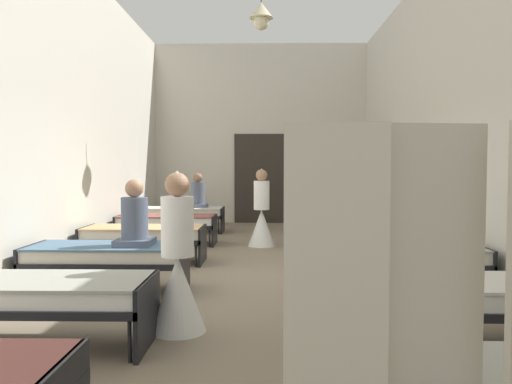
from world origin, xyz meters
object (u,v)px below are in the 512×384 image
object	(u,v)px
nurse_near_aisle	(178,275)
patient_seated_secondary	(135,221)
bed_right_row_1	(463,297)
nurse_mid_aisle	(262,219)
bed_left_row_5	(183,213)
bed_left_row_3	(144,235)
bed_left_row_2	(107,256)
bed_right_row_2	(403,257)
bed_left_row_1	(38,295)
bed_left_row_4	(167,222)
bed_right_row_5	(337,213)
bed_right_row_4	(350,222)
patient_seated_primary	(198,195)
bed_right_row_3	(370,236)
privacy_screen	(438,332)

from	to	relation	value
nurse_near_aisle	patient_seated_secondary	size ratio (longest dim) A/B	1.86
bed_right_row_1	nurse_mid_aisle	bearing A→B (deg)	107.38
bed_left_row_5	nurse_near_aisle	size ratio (longest dim) A/B	1.28
bed_left_row_3	bed_left_row_2	bearing A→B (deg)	-90.00
bed_left_row_5	bed_right_row_2	bearing A→B (deg)	-57.89
bed_left_row_1	bed_left_row_4	xyz separation A→B (m)	(0.00, 5.70, 0.00)
bed_left_row_4	bed_right_row_5	distance (m)	4.05
bed_left_row_5	nurse_mid_aisle	bearing A→B (deg)	-48.41
bed_right_row_5	nurse_mid_aisle	distance (m)	2.71
bed_right_row_2	nurse_mid_aisle	bearing A→B (deg)	115.53
bed_right_row_1	nurse_mid_aisle	distance (m)	5.78
bed_right_row_2	bed_right_row_4	world-z (taller)	same
bed_left_row_2	bed_right_row_2	distance (m)	3.58
bed_right_row_5	nurse_mid_aisle	world-z (taller)	nurse_mid_aisle
bed_left_row_1	bed_right_row_2	world-z (taller)	same
bed_left_row_3	nurse_mid_aisle	bearing A→B (deg)	42.80
bed_right_row_4	bed_right_row_5	xyz separation A→B (m)	(0.00, 1.90, 0.00)
patient_seated_primary	bed_left_row_5	bearing A→B (deg)	-171.45
bed_right_row_3	bed_right_row_5	xyz separation A→B (m)	(0.00, 3.80, 0.00)
bed_right_row_2	bed_left_row_5	bearing A→B (deg)	122.11
bed_right_row_1	nurse_mid_aisle	world-z (taller)	nurse_mid_aisle
bed_left_row_3	nurse_near_aisle	bearing A→B (deg)	-71.80
bed_left_row_2	bed_left_row_5	size ratio (longest dim) A/B	1.00
bed_left_row_5	nurse_mid_aisle	world-z (taller)	nurse_mid_aisle
bed_left_row_3	bed_left_row_5	world-z (taller)	same
patient_seated_primary	nurse_mid_aisle	bearing A→B (deg)	-54.93
patient_seated_secondary	nurse_mid_aisle	bearing A→B (deg)	67.67
bed_left_row_2	bed_right_row_4	distance (m)	5.22
bed_left_row_3	patient_seated_primary	size ratio (longest dim) A/B	2.37
bed_left_row_2	bed_right_row_2	xyz separation A→B (m)	(3.58, 0.00, 0.00)
bed_right_row_2	privacy_screen	distance (m)	4.21
bed_left_row_2	patient_seated_primary	bearing A→B (deg)	86.52
bed_left_row_4	patient_seated_secondary	world-z (taller)	patient_seated_secondary
bed_left_row_2	nurse_mid_aisle	xyz separation A→B (m)	(1.85, 3.61, 0.09)
patient_seated_secondary	patient_seated_primary	bearing A→B (deg)	90.00
bed_left_row_3	patient_seated_secondary	xyz separation A→B (m)	(0.35, -1.94, 0.43)
bed_left_row_1	patient_seated_secondary	distance (m)	1.94
bed_left_row_2	patient_seated_secondary	distance (m)	0.56
patient_seated_primary	bed_right_row_5	bearing A→B (deg)	-0.93
bed_left_row_4	patient_seated_secondary	xyz separation A→B (m)	(0.35, -3.84, 0.43)
bed_right_row_2	nurse_near_aisle	bearing A→B (deg)	-148.69
bed_right_row_5	privacy_screen	size ratio (longest dim) A/B	1.12
bed_right_row_2	bed_left_row_5	xyz separation A→B (m)	(-3.58, 5.70, 0.00)
bed_right_row_3	privacy_screen	xyz separation A→B (m)	(-0.95, -5.98, 0.41)
nurse_mid_aisle	bed_left_row_1	bearing A→B (deg)	127.95
nurse_near_aisle	bed_right_row_1	bearing A→B (deg)	131.05
bed_left_row_2	bed_right_row_3	world-z (taller)	same
nurse_mid_aisle	bed_right_row_1	bearing A→B (deg)	163.89
bed_left_row_2	privacy_screen	world-z (taller)	privacy_screen
bed_left_row_3	bed_right_row_4	world-z (taller)	same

